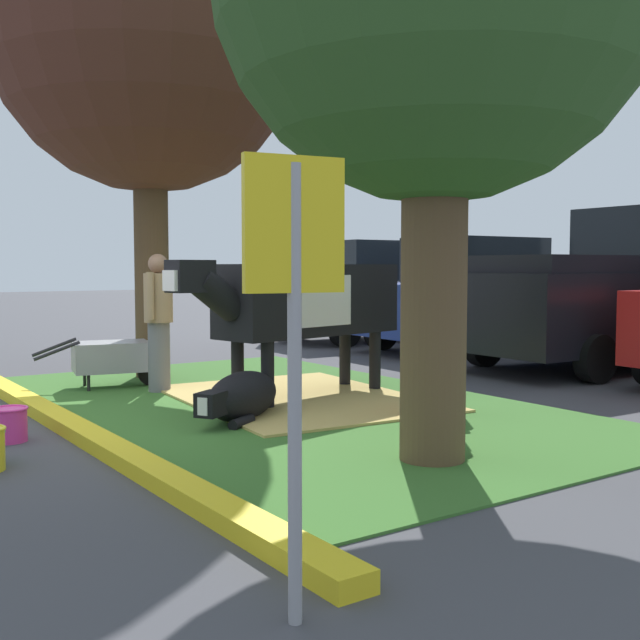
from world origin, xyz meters
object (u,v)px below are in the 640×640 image
(shade_tree_left, at_px, (148,35))
(wheelbarrow, at_px, (113,357))
(person_visitor_far, at_px, (435,324))
(sedan_blue, at_px, (474,295))
(person_handler, at_px, (429,333))
(parking_sign, at_px, (294,297))
(bucket_pink, at_px, (9,424))
(sedan_silver, at_px, (377,292))
(person_visitor_near, at_px, (159,318))
(cow_holstein, at_px, (303,301))
(pickup_truck_black, at_px, (620,292))
(calf_lying, at_px, (241,397))

(shade_tree_left, relative_size, wheelbarrow, 4.11)
(person_visitor_far, relative_size, sedan_blue, 0.36)
(person_handler, height_order, parking_sign, parking_sign)
(bucket_pink, height_order, sedan_silver, sedan_silver)
(person_visitor_far, xyz_separation_m, sedan_blue, (-3.46, 4.24, 0.12))
(person_handler, xyz_separation_m, person_visitor_near, (-3.00, -1.57, 0.04))
(cow_holstein, xyz_separation_m, pickup_truck_black, (0.23, 5.65, -0.00))
(cow_holstein, xyz_separation_m, sedan_blue, (-2.57, 5.43, -0.13))
(wheelbarrow, xyz_separation_m, parking_sign, (6.55, -1.57, 1.00))
(calf_lying, xyz_separation_m, sedan_silver, (-5.77, 6.40, 0.75))
(person_visitor_far, height_order, wheelbarrow, person_visitor_far)
(person_visitor_near, height_order, person_visitor_far, person_visitor_near)
(wheelbarrow, distance_m, pickup_truck_black, 7.52)
(person_handler, bearing_deg, person_visitor_far, 133.89)
(bucket_pink, relative_size, sedan_blue, 0.07)
(cow_holstein, bearing_deg, shade_tree_left, -164.23)
(cow_holstein, bearing_deg, parking_sign, -33.92)
(shade_tree_left, bearing_deg, person_visitor_far, 28.88)
(wheelbarrow, xyz_separation_m, pickup_truck_black, (2.23, 7.14, 0.73))
(cow_holstein, distance_m, sedan_silver, 7.31)
(person_visitor_near, relative_size, pickup_truck_black, 0.30)
(person_handler, bearing_deg, bucket_pink, -109.89)
(wheelbarrow, height_order, pickup_truck_black, pickup_truck_black)
(person_handler, bearing_deg, calf_lying, -121.54)
(shade_tree_left, distance_m, parking_sign, 8.14)
(calf_lying, distance_m, sedan_blue, 7.38)
(cow_holstein, bearing_deg, person_handler, 14.22)
(sedan_blue, bearing_deg, cow_holstein, -64.66)
(person_handler, distance_m, pickup_truck_black, 5.43)
(parking_sign, height_order, bucket_pink, parking_sign)
(shade_tree_left, bearing_deg, pickup_truck_black, 66.19)
(person_visitor_near, xyz_separation_m, wheelbarrow, (-0.63, -0.33, -0.51))
(cow_holstein, distance_m, calf_lying, 1.60)
(person_visitor_far, bearing_deg, sedan_blue, 129.22)
(parking_sign, bearing_deg, bucket_pink, -177.48)
(shade_tree_left, relative_size, sedan_silver, 1.49)
(calf_lying, height_order, pickup_truck_black, pickup_truck_black)
(person_visitor_far, relative_size, parking_sign, 0.82)
(wheelbarrow, height_order, sedan_blue, sedan_blue)
(wheelbarrow, xyz_separation_m, sedan_silver, (-3.11, 6.72, 0.60))
(shade_tree_left, height_order, cow_holstein, shade_tree_left)
(person_handler, relative_size, bucket_pink, 5.06)
(pickup_truck_black, bearing_deg, parking_sign, -63.62)
(shade_tree_left, distance_m, cow_holstein, 4.36)
(person_handler, xyz_separation_m, wheelbarrow, (-3.63, -1.91, -0.47))
(bucket_pink, bearing_deg, person_handler, 70.11)
(person_visitor_near, bearing_deg, person_visitor_far, 46.14)
(cow_holstein, distance_m, person_visitor_far, 1.51)
(sedan_silver, xyz_separation_m, pickup_truck_black, (5.34, 0.42, 0.13))
(bucket_pink, distance_m, pickup_truck_black, 8.95)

